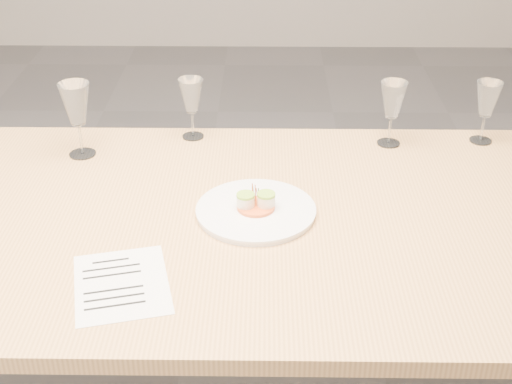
{
  "coord_description": "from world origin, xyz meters",
  "views": [
    {
      "loc": [
        0.27,
        -1.47,
        1.67
      ],
      "look_at": [
        0.25,
        0.03,
        0.8
      ],
      "focal_mm": 50.0,
      "sensor_mm": 36.0,
      "label": 1
    }
  ],
  "objects_px": {
    "dining_table": "(155,238)",
    "wine_glass_0": "(76,106)",
    "dinner_plate": "(256,210)",
    "wine_glass_1": "(191,97)",
    "recipe_sheet": "(121,284)",
    "wine_glass_2": "(393,101)",
    "wine_glass_3": "(487,100)"
  },
  "relations": [
    {
      "from": "recipe_sheet",
      "to": "wine_glass_3",
      "type": "distance_m",
      "value": 1.17
    },
    {
      "from": "dining_table",
      "to": "wine_glass_2",
      "type": "xyz_separation_m",
      "value": [
        0.63,
        0.4,
        0.2
      ]
    },
    {
      "from": "wine_glass_0",
      "to": "wine_glass_2",
      "type": "distance_m",
      "value": 0.88
    },
    {
      "from": "dinner_plate",
      "to": "wine_glass_3",
      "type": "relative_size",
      "value": 1.6
    },
    {
      "from": "wine_glass_0",
      "to": "wine_glass_3",
      "type": "xyz_separation_m",
      "value": [
        1.15,
        0.1,
        -0.02
      ]
    },
    {
      "from": "dinner_plate",
      "to": "dining_table",
      "type": "bearing_deg",
      "value": -177.93
    },
    {
      "from": "dinner_plate",
      "to": "wine_glass_1",
      "type": "distance_m",
      "value": 0.49
    },
    {
      "from": "wine_glass_0",
      "to": "wine_glass_1",
      "type": "distance_m",
      "value": 0.33
    },
    {
      "from": "wine_glass_2",
      "to": "wine_glass_3",
      "type": "xyz_separation_m",
      "value": [
        0.27,
        0.02,
        -0.0
      ]
    },
    {
      "from": "wine_glass_2",
      "to": "wine_glass_3",
      "type": "relative_size",
      "value": 1.03
    },
    {
      "from": "dining_table",
      "to": "wine_glass_2",
      "type": "relative_size",
      "value": 12.59
    },
    {
      "from": "dining_table",
      "to": "wine_glass_3",
      "type": "relative_size",
      "value": 13.02
    },
    {
      "from": "dining_table",
      "to": "wine_glass_1",
      "type": "xyz_separation_m",
      "value": [
        0.06,
        0.44,
        0.19
      ]
    },
    {
      "from": "recipe_sheet",
      "to": "wine_glass_0",
      "type": "height_order",
      "value": "wine_glass_0"
    },
    {
      "from": "wine_glass_3",
      "to": "dinner_plate",
      "type": "bearing_deg",
      "value": -147.75
    },
    {
      "from": "dining_table",
      "to": "wine_glass_0",
      "type": "distance_m",
      "value": 0.46
    },
    {
      "from": "wine_glass_3",
      "to": "wine_glass_1",
      "type": "bearing_deg",
      "value": 178.82
    },
    {
      "from": "dining_table",
      "to": "wine_glass_0",
      "type": "bearing_deg",
      "value": 127.26
    },
    {
      "from": "dining_table",
      "to": "wine_glass_2",
      "type": "bearing_deg",
      "value": 32.33
    },
    {
      "from": "wine_glass_1",
      "to": "wine_glass_2",
      "type": "bearing_deg",
      "value": -3.81
    },
    {
      "from": "wine_glass_3",
      "to": "recipe_sheet",
      "type": "bearing_deg",
      "value": -143.26
    },
    {
      "from": "dinner_plate",
      "to": "recipe_sheet",
      "type": "xyz_separation_m",
      "value": [
        -0.28,
        -0.29,
        -0.01
      ]
    },
    {
      "from": "dinner_plate",
      "to": "wine_glass_3",
      "type": "xyz_separation_m",
      "value": [
        0.65,
        0.41,
        0.12
      ]
    },
    {
      "from": "recipe_sheet",
      "to": "wine_glass_0",
      "type": "bearing_deg",
      "value": 95.93
    },
    {
      "from": "dinner_plate",
      "to": "wine_glass_0",
      "type": "height_order",
      "value": "wine_glass_0"
    },
    {
      "from": "wine_glass_2",
      "to": "wine_glass_1",
      "type": "bearing_deg",
      "value": 176.19
    },
    {
      "from": "wine_glass_1",
      "to": "wine_glass_2",
      "type": "height_order",
      "value": "wine_glass_2"
    },
    {
      "from": "dining_table",
      "to": "wine_glass_0",
      "type": "xyz_separation_m",
      "value": [
        -0.24,
        0.32,
        0.22
      ]
    },
    {
      "from": "dining_table",
      "to": "dinner_plate",
      "type": "relative_size",
      "value": 8.16
    },
    {
      "from": "dining_table",
      "to": "dinner_plate",
      "type": "bearing_deg",
      "value": 2.07
    },
    {
      "from": "wine_glass_2",
      "to": "wine_glass_3",
      "type": "bearing_deg",
      "value": 4.35
    },
    {
      "from": "recipe_sheet",
      "to": "dinner_plate",
      "type": "bearing_deg",
      "value": 31.49
    }
  ]
}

